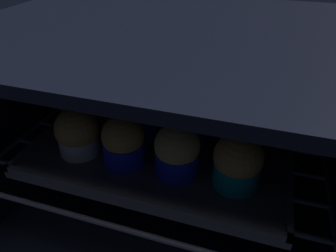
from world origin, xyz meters
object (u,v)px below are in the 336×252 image
Objects in this scene: baking_tray at (168,139)px; muffin_row0_col0 at (78,133)px; muffin_row1_col2 at (191,123)px; muffin_row2_col1 at (163,92)px; muffin_row0_col3 at (238,162)px; muffin_row2_col2 at (205,100)px; muffin_row2_col0 at (122,89)px; muffin_row0_col1 at (123,141)px; muffin_row0_col2 at (177,151)px; muffin_row1_col3 at (242,134)px; muffin_row1_col1 at (143,116)px; muffin_row1_col0 at (100,105)px; muffin_row2_col3 at (250,107)px.

baking_tray is 15.96cm from muffin_row0_col0.
muffin_row1_col2 is 11.75cm from muffin_row2_col1.
muffin_row0_col3 is 1.07× the size of muffin_row1_col2.
muffin_row0_col0 is at bearing -135.03° from muffin_row2_col2.
muffin_row0_col0 is 0.95× the size of muffin_row0_col3.
muffin_row2_col2 is (0.71, 8.45, 0.22)cm from muffin_row1_col2.
muffin_row0_col1 is at bearing -64.29° from muffin_row2_col0.
muffin_row1_col3 is (8.72, 8.38, -0.55)cm from muffin_row0_col2.
muffin_row2_col2 is at bearing 62.28° from muffin_row0_col1.
muffin_row1_col1 is 17.49cm from muffin_row1_col3.
muffin_row1_col0 reaches higher than muffin_row2_col0.
muffin_row2_col2 is at bearing 85.17° from muffin_row1_col2.
baking_tray is at bearing 116.34° from muffin_row0_col2.
baking_tray is 10.91cm from muffin_row2_col2.
muffin_row1_col0 is 1.02× the size of muffin_row2_col1.
muffin_row0_col0 is at bearing -116.49° from muffin_row2_col1.
muffin_row1_col1 is 0.96× the size of muffin_row2_col2.
muffin_row0_col2 is 0.95× the size of muffin_row2_col3.
muffin_row1_col3 is 27.05cm from muffin_row2_col0.
muffin_row0_col0 is 19.02cm from muffin_row1_col2.
muffin_row0_col0 reaches higher than baking_tray.
muffin_row1_col2 is at bearing -47.18° from muffin_row2_col1.
muffin_row0_col1 is 0.94× the size of muffin_row2_col3.
muffin_row1_col0 reaches higher than muffin_row1_col3.
muffin_row1_col1 is 1.04× the size of muffin_row1_col3.
muffin_row0_col0 is at bearing -179.72° from muffin_row0_col3.
muffin_row1_col0 is at bearing -178.77° from muffin_row1_col2.
muffin_row0_col2 is at bearing -91.65° from muffin_row2_col2.
baking_tray is at bearing -118.07° from muffin_row2_col2.
muffin_row0_col1 is 0.93× the size of muffin_row1_col0.
baking_tray is at bearing -33.23° from muffin_row2_col0.
muffin_row0_col0 is 27.06cm from muffin_row1_col3.
muffin_row2_col0 is (0.01, 16.96, 0.04)cm from muffin_row0_col0.
muffin_row2_col3 reaches higher than muffin_row0_col0.
muffin_row0_col1 is at bearing -89.76° from muffin_row1_col1.
muffin_row1_col2 is at bearing 3.94° from muffin_row1_col1.
baking_tray is 10.78cm from muffin_row0_col1.
muffin_row1_col1 is at bearing 90.24° from muffin_row0_col1.
muffin_row1_col0 reaches higher than muffin_row0_col2.
muffin_row1_col2 is (-0.21, 8.90, -0.44)cm from muffin_row0_col2.
muffin_row0_col2 is at bearing -63.66° from baking_tray.
muffin_row2_col3 is (9.23, 8.07, 0.38)cm from muffin_row1_col2.
muffin_row0_col2 is 1.05× the size of muffin_row1_col2.
muffin_row1_col0 is (-26.43, 8.50, 0.19)cm from muffin_row0_col3.
muffin_row0_col1 is 1.05× the size of muffin_row1_col1.
muffin_row2_col1 reaches higher than muffin_row2_col0.
muffin_row2_col1 is 0.99× the size of muffin_row2_col3.
muffin_row1_col0 is (-8.73, 8.75, 0.35)cm from muffin_row0_col1.
baking_tray is 5.62× the size of muffin_row1_col3.
muffin_row1_col1 is 11.84cm from muffin_row2_col0.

